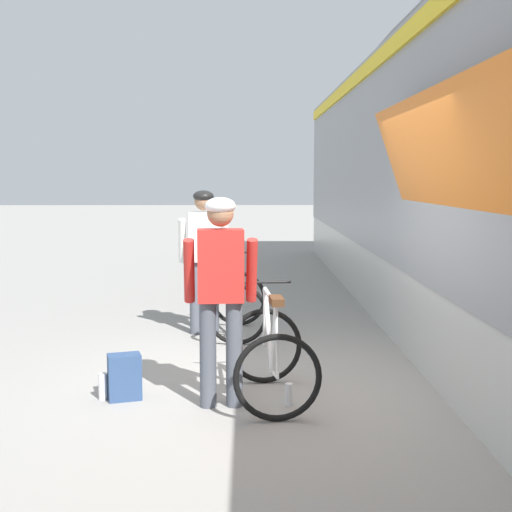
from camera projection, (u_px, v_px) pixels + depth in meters
ground_plane at (276, 390)px, 6.21m from camera, size 80.00×80.00×0.00m
cyclist_near_in_white at (204, 249)px, 8.33m from camera, size 0.64×0.36×1.76m
cyclist_far_in_red at (221, 283)px, 5.65m from camera, size 0.62×0.33×1.76m
bicycle_near_silver at (238, 302)px, 8.32m from camera, size 0.72×1.08×0.99m
bicycle_far_white at (270, 355)px, 5.86m from camera, size 0.79×1.12×0.99m
backpack_on_platform at (125, 377)px, 5.93m from camera, size 0.32×0.25×0.40m
water_bottle_near_the_bikes at (289, 394)px, 5.78m from camera, size 0.06×0.06×0.19m
water_bottle_by_the_backpack at (103, 386)px, 5.94m from camera, size 0.08×0.08×0.23m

